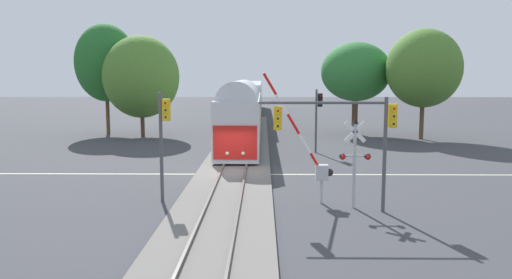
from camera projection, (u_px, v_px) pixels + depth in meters
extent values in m
plane|color=#3D3D42|center=(234.00, 174.00, 29.42)|extent=(220.00, 220.00, 0.00)
cube|color=beige|center=(234.00, 174.00, 29.42)|extent=(44.00, 0.20, 0.01)
cube|color=slate|center=(234.00, 173.00, 29.41)|extent=(4.40, 80.00, 0.18)
cube|color=#56514C|center=(222.00, 170.00, 29.40)|extent=(0.10, 80.00, 0.14)
cube|color=#56514C|center=(246.00, 170.00, 29.38)|extent=(0.10, 80.00, 0.14)
cube|color=silver|center=(241.00, 121.00, 39.44)|extent=(3.00, 17.42, 3.90)
cube|color=red|center=(235.00, 143.00, 30.85)|extent=(2.76, 0.08, 2.15)
cylinder|color=silver|center=(241.00, 98.00, 39.20)|extent=(2.76, 15.68, 2.76)
sphere|color=#F4F2CC|center=(227.00, 153.00, 30.94)|extent=(0.24, 0.24, 0.24)
sphere|color=#F4F2CC|center=(243.00, 153.00, 30.92)|extent=(0.24, 0.24, 0.24)
cube|color=#B7BCC6|center=(249.00, 103.00, 59.86)|extent=(3.00, 22.06, 4.60)
cube|color=black|center=(261.00, 100.00, 59.80)|extent=(0.04, 19.85, 0.90)
cube|color=gold|center=(261.00, 112.00, 59.98)|extent=(0.04, 20.29, 0.36)
cube|color=#B7BCC6|center=(252.00, 95.00, 82.63)|extent=(3.00, 22.06, 4.60)
cube|color=black|center=(261.00, 94.00, 82.57)|extent=(0.04, 19.85, 0.90)
cube|color=gold|center=(262.00, 102.00, 82.75)|extent=(0.04, 20.29, 0.36)
cylinder|color=#B7B7BC|center=(321.00, 192.00, 22.63)|extent=(0.14, 0.14, 1.10)
cube|color=#B7B7BC|center=(322.00, 172.00, 22.52)|extent=(0.56, 0.40, 0.70)
sphere|color=black|center=(329.00, 172.00, 22.51)|extent=(0.36, 0.36, 0.36)
cylinder|color=red|center=(316.00, 163.00, 22.47)|extent=(0.63, 0.12, 0.95)
cylinder|color=white|center=(305.00, 143.00, 22.36)|extent=(0.63, 0.12, 0.95)
cylinder|color=red|center=(293.00, 124.00, 22.25)|extent=(0.63, 0.12, 0.95)
cylinder|color=white|center=(282.00, 104.00, 22.15)|extent=(0.63, 0.12, 0.95)
cylinder|color=red|center=(270.00, 84.00, 22.04)|extent=(0.63, 0.12, 0.95)
sphere|color=red|center=(264.00, 74.00, 21.99)|extent=(0.14, 0.14, 0.14)
cylinder|color=#B2B2B7|center=(354.00, 166.00, 21.72)|extent=(0.14, 0.14, 3.75)
cube|color=white|center=(355.00, 132.00, 21.50)|extent=(0.98, 0.05, 0.98)
cube|color=white|center=(355.00, 132.00, 21.50)|extent=(0.98, 0.05, 0.98)
cube|color=#B2B2B7|center=(355.00, 156.00, 21.66)|extent=(1.10, 0.08, 0.08)
cylinder|color=black|center=(342.00, 156.00, 21.57)|extent=(0.26, 0.18, 0.26)
cylinder|color=black|center=(368.00, 156.00, 21.55)|extent=(0.26, 0.18, 0.26)
sphere|color=red|center=(343.00, 157.00, 21.47)|extent=(0.20, 0.20, 0.20)
sphere|color=red|center=(368.00, 157.00, 21.46)|extent=(0.20, 0.20, 0.20)
cone|color=black|center=(355.00, 121.00, 21.46)|extent=(0.28, 0.28, 0.22)
cylinder|color=#4C4C51|center=(316.00, 121.00, 37.42)|extent=(0.16, 0.16, 4.82)
cube|color=black|center=(320.00, 100.00, 37.21)|extent=(0.34, 0.26, 1.00)
sphere|color=red|center=(320.00, 96.00, 37.02)|extent=(0.20, 0.20, 0.20)
cylinder|color=black|center=(320.00, 96.00, 36.99)|extent=(0.24, 0.10, 0.24)
sphere|color=#262626|center=(320.00, 100.00, 37.06)|extent=(0.20, 0.20, 0.20)
cylinder|color=black|center=(320.00, 100.00, 37.03)|extent=(0.24, 0.10, 0.24)
sphere|color=#262626|center=(320.00, 104.00, 37.10)|extent=(0.20, 0.20, 0.20)
cylinder|color=black|center=(320.00, 104.00, 37.07)|extent=(0.24, 0.10, 0.24)
cylinder|color=#4C4C51|center=(161.00, 148.00, 22.73)|extent=(0.16, 0.16, 5.09)
cube|color=gold|center=(166.00, 110.00, 22.51)|extent=(0.34, 0.26, 1.00)
sphere|color=red|center=(166.00, 103.00, 22.32)|extent=(0.20, 0.20, 0.20)
cylinder|color=gold|center=(165.00, 103.00, 22.29)|extent=(0.24, 0.10, 0.24)
sphere|color=#262626|center=(166.00, 110.00, 22.36)|extent=(0.20, 0.20, 0.20)
cylinder|color=gold|center=(166.00, 110.00, 22.33)|extent=(0.24, 0.10, 0.24)
sphere|color=#262626|center=(166.00, 117.00, 22.40)|extent=(0.20, 0.20, 0.20)
cylinder|color=gold|center=(166.00, 117.00, 22.37)|extent=(0.24, 0.10, 0.24)
cylinder|color=#4C4C51|center=(385.00, 155.00, 20.98)|extent=(0.16, 0.16, 4.95)
cube|color=gold|center=(393.00, 116.00, 20.76)|extent=(0.34, 0.26, 1.00)
sphere|color=red|center=(394.00, 109.00, 20.57)|extent=(0.20, 0.20, 0.20)
cylinder|color=gold|center=(394.00, 109.00, 20.54)|extent=(0.24, 0.10, 0.24)
sphere|color=#262626|center=(394.00, 116.00, 20.61)|extent=(0.20, 0.20, 0.20)
cylinder|color=gold|center=(394.00, 116.00, 20.58)|extent=(0.24, 0.10, 0.24)
sphere|color=#262626|center=(393.00, 124.00, 20.65)|extent=(0.20, 0.20, 0.20)
cylinder|color=gold|center=(393.00, 124.00, 20.62)|extent=(0.24, 0.10, 0.24)
cylinder|color=#4C4C51|center=(322.00, 103.00, 20.73)|extent=(5.36, 0.12, 0.12)
cube|color=gold|center=(278.00, 118.00, 20.84)|extent=(0.34, 0.26, 1.00)
sphere|color=red|center=(278.00, 111.00, 20.65)|extent=(0.20, 0.20, 0.20)
cylinder|color=gold|center=(278.00, 111.00, 20.62)|extent=(0.24, 0.10, 0.24)
sphere|color=#262626|center=(278.00, 118.00, 20.69)|extent=(0.20, 0.20, 0.20)
cylinder|color=gold|center=(278.00, 118.00, 20.66)|extent=(0.24, 0.10, 0.24)
sphere|color=#262626|center=(278.00, 126.00, 20.73)|extent=(0.20, 0.20, 0.20)
cylinder|color=gold|center=(278.00, 126.00, 20.70)|extent=(0.24, 0.10, 0.24)
cylinder|color=brown|center=(108.00, 113.00, 49.87)|extent=(0.37, 0.37, 4.25)
ellipsoid|color=#236628|center=(106.00, 63.00, 49.23)|extent=(6.05, 6.05, 7.72)
cylinder|color=#4C3828|center=(143.00, 122.00, 47.60)|extent=(0.38, 0.38, 2.82)
ellipsoid|color=#4C7A2D|center=(141.00, 77.00, 47.04)|extent=(7.22, 7.22, 7.82)
cylinder|color=#4C3828|center=(355.00, 114.00, 49.64)|extent=(0.59, 0.59, 4.05)
ellipsoid|color=#2D7533|center=(356.00, 72.00, 49.10)|extent=(6.90, 6.90, 5.88)
cylinder|color=brown|center=(422.00, 118.00, 45.65)|extent=(0.40, 0.40, 3.84)
ellipsoid|color=#4C7A2D|center=(424.00, 68.00, 45.06)|extent=(6.80, 6.80, 7.17)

